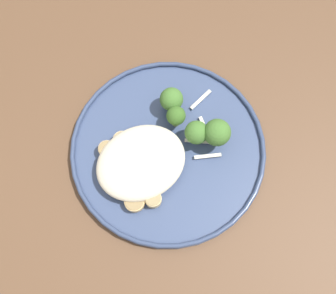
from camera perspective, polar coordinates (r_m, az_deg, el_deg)
The scene contains 18 objects.
ground at distance 1.34m, azimuth -1.11°, elevation -13.18°, with size 6.00×6.00×0.00m, color #47423D.
wooden_dining_table at distance 0.68m, azimuth -2.13°, elevation -8.19°, with size 1.40×1.00×0.74m.
dinner_plate at distance 0.61m, azimuth -0.00°, elevation -0.34°, with size 0.29×0.29×0.02m.
noodle_bed at distance 0.59m, azimuth -3.78°, elevation -2.14°, with size 0.13×0.11×0.04m.
seared_scallop_half_hidden at distance 0.58m, azimuth -4.72°, elevation -7.39°, with size 0.03×0.03×0.01m.
seared_scallop_right_edge at distance 0.60m, azimuth -4.59°, elevation -2.15°, with size 0.04×0.04×0.02m.
seared_scallop_left_edge at distance 0.61m, azimuth -8.43°, elevation -0.37°, with size 0.02×0.02×0.02m.
seared_scallop_front_small at distance 0.59m, azimuth -0.31°, elevation -4.11°, with size 0.03×0.03×0.01m.
seared_scallop_tiny_bay at distance 0.61m, azimuth -6.51°, elevation 0.73°, with size 0.03×0.03×0.02m.
seared_scallop_large_seared at distance 0.58m, azimuth -2.21°, elevation -7.30°, with size 0.02×0.02×0.02m.
broccoli_floret_tall_stalk at distance 0.59m, azimuth 3.95°, elevation 1.97°, with size 0.03×0.03×0.05m.
broccoli_floret_right_tilted at distance 0.60m, azimuth 1.11°, elevation 4.29°, with size 0.03×0.03×0.04m.
broccoli_floret_center_pile at distance 0.59m, azimuth 6.81°, elevation 1.95°, with size 0.04×0.04×0.06m.
broccoli_floret_left_leaning at distance 0.61m, azimuth 0.48°, elevation 6.59°, with size 0.03×0.03×0.05m.
onion_sliver_curled_piece at distance 0.61m, azimuth 4.14°, elevation 0.81°, with size 0.04×0.01×0.00m, color silver.
onion_sliver_short_strip at distance 0.64m, azimuth 4.55°, elevation 6.56°, with size 0.04×0.01×0.00m, color silver.
onion_sliver_long_sliver at distance 0.61m, azimuth 5.52°, elevation -1.27°, with size 0.04×0.01×0.00m, color silver.
onion_sliver_pale_crescent at distance 0.62m, azimuth 5.26°, elevation 2.31°, with size 0.05×0.01×0.00m, color silver.
Camera 1 is at (-0.03, -0.12, 1.33)m, focal length 44.04 mm.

